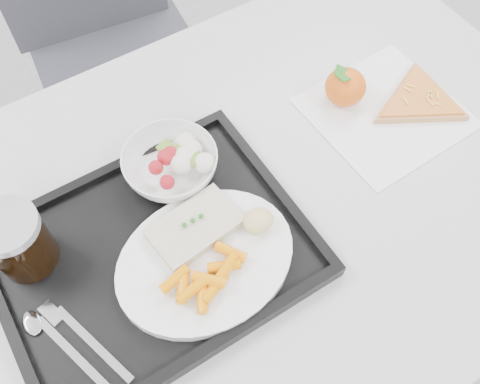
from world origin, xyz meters
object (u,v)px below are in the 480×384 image
(chair, at_px, (107,32))
(tangerine, at_px, (345,87))
(pizza_slice, at_px, (419,100))
(cola_glass, at_px, (18,241))
(dinner_plate, at_px, (205,261))
(tray, at_px, (153,255))
(table, at_px, (247,219))
(salad_bowl, at_px, (171,164))

(chair, relative_size, tangerine, 10.44)
(tangerine, height_order, pizza_slice, tangerine)
(cola_glass, bearing_deg, pizza_slice, -6.14)
(dinner_plate, xyz_separation_m, cola_glass, (-0.21, 0.15, 0.05))
(chair, height_order, tray, chair)
(table, relative_size, salad_bowl, 7.89)
(table, xyz_separation_m, tangerine, (0.26, 0.09, 0.10))
(table, bearing_deg, pizza_slice, 0.78)
(chair, height_order, salad_bowl, chair)
(salad_bowl, distance_m, tangerine, 0.34)
(dinner_plate, height_order, tangerine, tangerine)
(tray, height_order, pizza_slice, tray)
(table, bearing_deg, tangerine, 18.25)
(dinner_plate, distance_m, pizza_slice, 0.49)
(tray, bearing_deg, tangerine, 12.41)
(table, xyz_separation_m, cola_glass, (-0.33, 0.08, 0.14))
(pizza_slice, bearing_deg, salad_bowl, 167.93)
(tray, distance_m, cola_glass, 0.19)
(table, height_order, tray, tray)
(salad_bowl, bearing_deg, dinner_plate, -101.62)
(tray, bearing_deg, pizza_slice, 1.62)
(chair, height_order, dinner_plate, chair)
(chair, distance_m, cola_glass, 0.79)
(table, bearing_deg, chair, 87.24)
(salad_bowl, height_order, pizza_slice, salad_bowl)
(dinner_plate, distance_m, tangerine, 0.40)
(table, height_order, salad_bowl, salad_bowl)
(dinner_plate, height_order, salad_bowl, salad_bowl)
(pizza_slice, bearing_deg, table, -179.22)
(tray, bearing_deg, chair, 73.87)
(table, relative_size, tangerine, 13.47)
(salad_bowl, distance_m, pizza_slice, 0.46)
(dinner_plate, relative_size, tangerine, 3.03)
(table, xyz_separation_m, chair, (0.03, 0.72, -0.15))
(chair, distance_m, pizza_slice, 0.82)
(chair, bearing_deg, table, -92.76)
(chair, bearing_deg, dinner_plate, -100.94)
(dinner_plate, bearing_deg, tray, 136.74)
(table, relative_size, chair, 1.29)
(tray, xyz_separation_m, salad_bowl, (0.09, 0.11, 0.03))
(chair, bearing_deg, cola_glass, -119.92)
(cola_glass, bearing_deg, table, -13.62)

